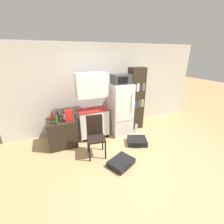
{
  "coord_description": "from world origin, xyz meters",
  "views": [
    {
      "loc": [
        -1.61,
        -2.43,
        2.31
      ],
      "look_at": [
        -0.22,
        0.85,
        0.91
      ],
      "focal_mm": 24.0,
      "sensor_mm": 36.0,
      "label": 1
    }
  ],
  "objects_px": {
    "microwave": "(121,79)",
    "bottle_wine_dark": "(58,116)",
    "side_table": "(62,132)",
    "suitcase_small_flat": "(137,141)",
    "water_bottle_front": "(136,128)",
    "bottle_clear_short": "(64,117)",
    "bottle_ketchup_red": "(53,117)",
    "bottle_amber_beer": "(64,114)",
    "suitcase_large_flat": "(121,162)",
    "refrigerator": "(120,109)",
    "chair": "(95,132)",
    "bookshelf": "(136,99)",
    "cereal_box": "(69,116)",
    "bottle_green_tall": "(56,120)",
    "kitchen_hutch": "(93,109)"
  },
  "relations": [
    {
      "from": "bottle_wine_dark",
      "to": "chair",
      "type": "distance_m",
      "value": 1.07
    },
    {
      "from": "bottle_wine_dark",
      "to": "suitcase_large_flat",
      "type": "distance_m",
      "value": 1.93
    },
    {
      "from": "bookshelf",
      "to": "chair",
      "type": "bearing_deg",
      "value": -151.97
    },
    {
      "from": "suitcase_small_flat",
      "to": "water_bottle_front",
      "type": "relative_size",
      "value": 2.0
    },
    {
      "from": "bottle_wine_dark",
      "to": "bottle_amber_beer",
      "type": "height_order",
      "value": "bottle_wine_dark"
    },
    {
      "from": "suitcase_large_flat",
      "to": "bottle_clear_short",
      "type": "bearing_deg",
      "value": 100.84
    },
    {
      "from": "bottle_green_tall",
      "to": "kitchen_hutch",
      "type": "bearing_deg",
      "value": 17.48
    },
    {
      "from": "bottle_green_tall",
      "to": "water_bottle_front",
      "type": "xyz_separation_m",
      "value": [
        2.27,
        0.04,
        -0.71
      ]
    },
    {
      "from": "bottle_ketchup_red",
      "to": "water_bottle_front",
      "type": "xyz_separation_m",
      "value": [
        2.35,
        -0.25,
        -0.67
      ]
    },
    {
      "from": "kitchen_hutch",
      "to": "bottle_amber_beer",
      "type": "distance_m",
      "value": 0.76
    },
    {
      "from": "bottle_clear_short",
      "to": "bottle_ketchup_red",
      "type": "distance_m",
      "value": 0.29
    },
    {
      "from": "side_table",
      "to": "suitcase_small_flat",
      "type": "relative_size",
      "value": 1.14
    },
    {
      "from": "bottle_wine_dark",
      "to": "cereal_box",
      "type": "bearing_deg",
      "value": -36.18
    },
    {
      "from": "side_table",
      "to": "cereal_box",
      "type": "distance_m",
      "value": 0.58
    },
    {
      "from": "water_bottle_front",
      "to": "cereal_box",
      "type": "bearing_deg",
      "value": 179.7
    },
    {
      "from": "bottle_wine_dark",
      "to": "water_bottle_front",
      "type": "xyz_separation_m",
      "value": [
        2.22,
        -0.19,
        -0.69
      ]
    },
    {
      "from": "suitcase_small_flat",
      "to": "bottle_clear_short",
      "type": "bearing_deg",
      "value": 179.74
    },
    {
      "from": "kitchen_hutch",
      "to": "bottle_wine_dark",
      "type": "bearing_deg",
      "value": -175.56
    },
    {
      "from": "microwave",
      "to": "bottle_wine_dark",
      "type": "bearing_deg",
      "value": 179.49
    },
    {
      "from": "bottle_ketchup_red",
      "to": "bottle_wine_dark",
      "type": "height_order",
      "value": "bottle_wine_dark"
    },
    {
      "from": "kitchen_hutch",
      "to": "cereal_box",
      "type": "height_order",
      "value": "kitchen_hutch"
    },
    {
      "from": "microwave",
      "to": "water_bottle_front",
      "type": "relative_size",
      "value": 1.56
    },
    {
      "from": "bottle_clear_short",
      "to": "bottle_green_tall",
      "type": "distance_m",
      "value": 0.31
    },
    {
      "from": "kitchen_hutch",
      "to": "water_bottle_front",
      "type": "bearing_deg",
      "value": -11.56
    },
    {
      "from": "chair",
      "to": "suitcase_small_flat",
      "type": "relative_size",
      "value": 1.55
    },
    {
      "from": "bottle_wine_dark",
      "to": "chair",
      "type": "relative_size",
      "value": 0.25
    },
    {
      "from": "refrigerator",
      "to": "chair",
      "type": "xyz_separation_m",
      "value": [
        -1.0,
        -0.71,
        -0.19
      ]
    },
    {
      "from": "bottle_green_tall",
      "to": "bottle_wine_dark",
      "type": "distance_m",
      "value": 0.24
    },
    {
      "from": "bottle_wine_dark",
      "to": "water_bottle_front",
      "type": "bearing_deg",
      "value": -4.94
    },
    {
      "from": "bookshelf",
      "to": "bottle_ketchup_red",
      "type": "bearing_deg",
      "value": -178.28
    },
    {
      "from": "bottle_wine_dark",
      "to": "bookshelf",
      "type": "bearing_deg",
      "value": 3.13
    },
    {
      "from": "kitchen_hutch",
      "to": "suitcase_large_flat",
      "type": "distance_m",
      "value": 1.65
    },
    {
      "from": "chair",
      "to": "suitcase_small_flat",
      "type": "xyz_separation_m",
      "value": [
        1.16,
        -0.04,
        -0.5
      ]
    },
    {
      "from": "bottle_green_tall",
      "to": "suitcase_small_flat",
      "type": "height_order",
      "value": "bottle_green_tall"
    },
    {
      "from": "bookshelf",
      "to": "bottle_amber_beer",
      "type": "xyz_separation_m",
      "value": [
        -2.18,
        0.02,
        -0.15
      ]
    },
    {
      "from": "bottle_clear_short",
      "to": "water_bottle_front",
      "type": "height_order",
      "value": "bottle_clear_short"
    },
    {
      "from": "bottle_clear_short",
      "to": "bottle_ketchup_red",
      "type": "xyz_separation_m",
      "value": [
        -0.28,
        0.06,
        0.01
      ]
    },
    {
      "from": "bookshelf",
      "to": "suitcase_small_flat",
      "type": "height_order",
      "value": "bookshelf"
    },
    {
      "from": "microwave",
      "to": "bottle_clear_short",
      "type": "relative_size",
      "value": 3.02
    },
    {
      "from": "cereal_box",
      "to": "water_bottle_front",
      "type": "xyz_separation_m",
      "value": [
        1.98,
        -0.01,
        -0.74
      ]
    },
    {
      "from": "chair",
      "to": "refrigerator",
      "type": "bearing_deg",
      "value": 44.2
    },
    {
      "from": "cereal_box",
      "to": "suitcase_large_flat",
      "type": "relative_size",
      "value": 0.46
    },
    {
      "from": "bottle_wine_dark",
      "to": "bottle_green_tall",
      "type": "bearing_deg",
      "value": -102.01
    },
    {
      "from": "bottle_clear_short",
      "to": "bottle_amber_beer",
      "type": "distance_m",
      "value": 0.16
    },
    {
      "from": "bottle_clear_short",
      "to": "chair",
      "type": "bearing_deg",
      "value": -50.25
    },
    {
      "from": "bottle_green_tall",
      "to": "bottle_ketchup_red",
      "type": "bearing_deg",
      "value": 104.76
    },
    {
      "from": "refrigerator",
      "to": "chair",
      "type": "distance_m",
      "value": 1.24
    },
    {
      "from": "suitcase_large_flat",
      "to": "bottle_amber_beer",
      "type": "bearing_deg",
      "value": 97.5
    },
    {
      "from": "refrigerator",
      "to": "bottle_clear_short",
      "type": "relative_size",
      "value": 9.31
    },
    {
      "from": "bottle_ketchup_red",
      "to": "water_bottle_front",
      "type": "bearing_deg",
      "value": -5.98
    }
  ]
}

